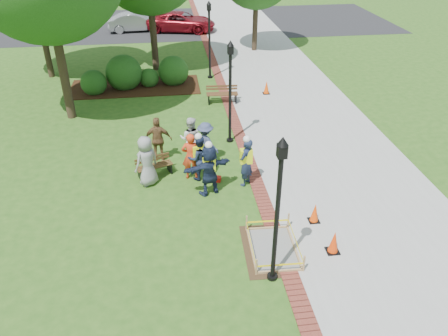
{
  "coord_description": "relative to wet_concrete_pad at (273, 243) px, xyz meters",
  "views": [
    {
      "loc": [
        -1.15,
        -11.27,
        8.6
      ],
      "look_at": [
        0.5,
        1.2,
        1.0
      ],
      "focal_mm": 35.0,
      "sensor_mm": 36.0,
      "label": 1
    }
  ],
  "objects": [
    {
      "name": "lamp_mid",
      "position": [
        -0.28,
        6.9,
        2.25
      ],
      "size": [
        0.28,
        0.28,
        4.26
      ],
      "color": "black",
      "rests_on": "ground"
    },
    {
      "name": "ground",
      "position": [
        -1.53,
        1.9,
        -0.23
      ],
      "size": [
        100.0,
        100.0,
        0.0
      ],
      "primitive_type": "plane",
      "color": "#285116",
      "rests_on": "ground"
    },
    {
      "name": "hivis_worker_c",
      "position": [
        -1.79,
        4.14,
        0.68
      ],
      "size": [
        0.6,
        0.44,
        1.84
      ],
      "color": "#1C314A",
      "rests_on": "ground"
    },
    {
      "name": "lamp_near",
      "position": [
        -0.28,
        -1.1,
        2.25
      ],
      "size": [
        0.28,
        0.28,
        4.26
      ],
      "color": "black",
      "rests_on": "ground"
    },
    {
      "name": "casual_person_b",
      "position": [
        -2.08,
        4.23,
        0.66
      ],
      "size": [
        0.59,
        0.39,
        1.79
      ],
      "color": "red",
      "rests_on": "ground"
    },
    {
      "name": "mulch_bed",
      "position": [
        -4.53,
        13.9,
        -0.21
      ],
      "size": [
        7.0,
        3.0,
        0.05
      ],
      "primitive_type": "cube",
      "color": "#381E0F",
      "rests_on": "ground"
    },
    {
      "name": "shrub_e",
      "position": [
        -4.81,
        15.17,
        -0.23
      ],
      "size": [
        0.87,
        0.87,
        0.87
      ],
      "primitive_type": "sphere",
      "color": "#184112",
      "rests_on": "ground"
    },
    {
      "name": "shrub_a",
      "position": [
        -6.59,
        13.26,
        -0.23
      ],
      "size": [
        1.36,
        1.36,
        1.36
      ],
      "primitive_type": "sphere",
      "color": "#184112",
      "rests_on": "ground"
    },
    {
      "name": "bench_far",
      "position": [
        -0.06,
        11.1,
        0.04
      ],
      "size": [
        1.6,
        0.62,
        0.85
      ],
      "color": "brown",
      "rests_on": "ground"
    },
    {
      "name": "bench_near",
      "position": [
        -3.41,
        4.57,
        -0.01
      ],
      "size": [
        1.39,
        0.84,
        0.71
      ],
      "color": "brown",
      "rests_on": "ground"
    },
    {
      "name": "casual_person_a",
      "position": [
        -3.63,
        4.03,
        0.7
      ],
      "size": [
        0.71,
        0.67,
        1.86
      ],
      "color": "gray",
      "rests_on": "ground"
    },
    {
      "name": "toolbox",
      "position": [
        -1.23,
        3.88,
        -0.14
      ],
      "size": [
        0.42,
        0.32,
        0.19
      ],
      "primitive_type": "cube",
      "rotation": [
        0.0,
        0.0,
        -0.35
      ],
      "color": "#B5160D",
      "rests_on": "ground"
    },
    {
      "name": "casual_person_e",
      "position": [
        -1.44,
        5.26,
        0.61
      ],
      "size": [
        0.63,
        0.61,
        1.68
      ],
      "color": "#363F5E",
      "rests_on": "ground"
    },
    {
      "name": "lamp_far",
      "position": [
        -0.28,
        14.9,
        2.25
      ],
      "size": [
        0.28,
        0.28,
        4.26
      ],
      "color": "black",
      "rests_on": "ground"
    },
    {
      "name": "cone_back",
      "position": [
        1.58,
        1.12,
        0.09
      ],
      "size": [
        0.34,
        0.34,
        0.68
      ],
      "color": "black",
      "rests_on": "ground"
    },
    {
      "name": "cone_front",
      "position": [
        1.68,
        -0.32,
        0.12
      ],
      "size": [
        0.37,
        0.37,
        0.73
      ],
      "color": "black",
      "rests_on": "ground"
    },
    {
      "name": "parked_car_c",
      "position": [
        -1.38,
        26.0,
        -0.23
      ],
      "size": [
        3.17,
        5.25,
        1.6
      ],
      "primitive_type": "imported",
      "rotation": [
        0.0,
        0.0,
        1.35
      ],
      "color": "maroon",
      "rests_on": "ground"
    },
    {
      "name": "shrub_b",
      "position": [
        -5.04,
        13.92,
        -0.23
      ],
      "size": [
        1.95,
        1.95,
        1.95
      ],
      "primitive_type": "sphere",
      "color": "#184112",
      "rests_on": "ground"
    },
    {
      "name": "casual_person_c",
      "position": [
        -1.99,
        5.6,
        0.65
      ],
      "size": [
        0.64,
        0.5,
        1.77
      ],
      "color": "silver",
      "rests_on": "ground"
    },
    {
      "name": "brick_edging",
      "position": [
        0.22,
        11.9,
        -0.22
      ],
      "size": [
        0.5,
        60.0,
        0.03
      ],
      "primitive_type": "cube",
      "color": "maroon",
      "rests_on": "ground"
    },
    {
      "name": "hivis_worker_b",
      "position": [
        -0.19,
        3.55,
        0.72
      ],
      "size": [
        0.64,
        0.68,
        1.94
      ],
      "color": "#17233C",
      "rests_on": "ground"
    },
    {
      "name": "cone_far",
      "position": [
        2.41,
        12.0,
        0.11
      ],
      "size": [
        0.36,
        0.36,
        0.71
      ],
      "color": "black",
      "rests_on": "ground"
    },
    {
      "name": "parked_car_a",
      "position": [
        -10.98,
        26.31,
        -0.23
      ],
      "size": [
        2.85,
        4.8,
        1.46
      ],
      "primitive_type": "imported",
      "rotation": [
        0.0,
        0.0,
        1.36
      ],
      "color": "#28282A",
      "rests_on": "ground"
    },
    {
      "name": "shrub_c",
      "position": [
        -3.72,
        14.02,
        -0.23
      ],
      "size": [
        1.05,
        1.05,
        1.05
      ],
      "primitive_type": "sphere",
      "color": "#184112",
      "rests_on": "ground"
    },
    {
      "name": "shrub_d",
      "position": [
        -2.38,
        14.23,
        -0.23
      ],
      "size": [
        1.67,
        1.67,
        1.67
      ],
      "primitive_type": "sphere",
      "color": "#184112",
      "rests_on": "ground"
    },
    {
      "name": "casual_person_d",
      "position": [
        -3.23,
        5.68,
        0.67
      ],
      "size": [
        0.61,
        0.42,
        1.8
      ],
      "color": "brown",
      "rests_on": "ground"
    },
    {
      "name": "parked_car_b",
      "position": [
        -4.96,
        26.48,
        -0.23
      ],
      "size": [
        2.44,
        4.85,
        1.53
      ],
      "primitive_type": "imported",
      "rotation": [
        0.0,
        0.0,
        1.66
      ],
      "color": "gray",
      "rests_on": "ground"
    },
    {
      "name": "wet_concrete_pad",
      "position": [
        0.0,
        0.0,
        0.0
      ],
      "size": [
        1.78,
        2.36,
        0.55
      ],
      "color": "#47331E",
      "rests_on": "ground"
    },
    {
      "name": "sidewalk",
      "position": [
        3.47,
        11.9,
        -0.22
      ],
      "size": [
        6.0,
        60.0,
        0.02
      ],
      "primitive_type": "cube",
      "color": "#9E9E99",
      "rests_on": "ground"
    },
    {
      "name": "hivis_worker_a",
      "position": [
        -1.53,
        3.15,
        0.76
      ],
      "size": [
        0.69,
        0.57,
        2.02
      ],
      "color": "#1B2C47",
      "rests_on": "ground"
    },
    {
      "name": "parking_lot",
      "position": [
        -1.53,
        28.9,
        -0.23
      ],
      "size": [
        36.0,
        12.0,
        0.01
      ],
      "primitive_type": "cube",
      "color": "black",
      "rests_on": "ground"
    }
  ]
}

